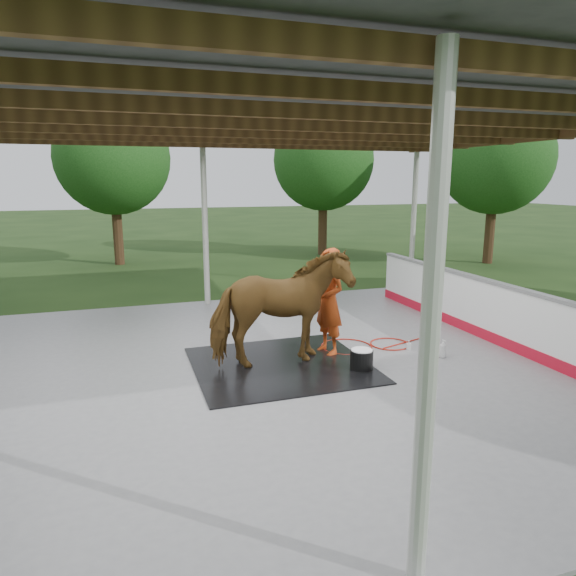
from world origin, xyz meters
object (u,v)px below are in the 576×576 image
object	(u,v)px
dasher_board	(494,314)
handler	(329,302)
horse	(280,309)
wash_bucket	(362,359)

from	to	relation	value
dasher_board	handler	bearing A→B (deg)	173.37
horse	wash_bucket	bearing A→B (deg)	-119.98
handler	wash_bucket	bearing A→B (deg)	-1.89
horse	dasher_board	bearing A→B (deg)	-93.52
horse	wash_bucket	world-z (taller)	horse
dasher_board	horse	bearing A→B (deg)	179.49
handler	wash_bucket	size ratio (longest dim) A/B	5.03
horse	handler	size ratio (longest dim) A/B	1.20
horse	handler	xyz separation A→B (m)	(0.98, 0.33, -0.03)
dasher_board	horse	distance (m)	4.20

